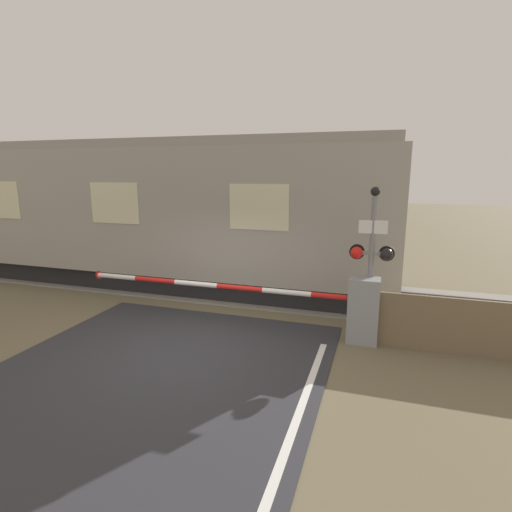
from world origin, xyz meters
TOP-DOWN VIEW (x-y plane):
  - ground_plane at (0.00, 0.00)m, footprint 80.00×80.00m
  - track_bed at (0.00, 4.16)m, footprint 36.00×3.20m
  - train at (-3.31, 4.16)m, footprint 14.70×3.10m
  - crossing_barrier at (2.73, 1.41)m, footprint 6.69×0.44m
  - signal_post at (3.38, 1.59)m, footprint 0.87×0.26m
  - roadside_fence at (5.19, 1.35)m, footprint 3.97×0.06m

SIDE VIEW (x-z plane):
  - ground_plane at x=0.00m, z-range 0.00..0.00m
  - track_bed at x=0.00m, z-range -0.04..0.09m
  - roadside_fence at x=5.19m, z-range 0.00..1.10m
  - crossing_barrier at x=2.73m, z-range 0.04..1.38m
  - signal_post at x=3.38m, z-range 0.21..3.31m
  - train at x=-3.31m, z-range 0.05..4.28m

